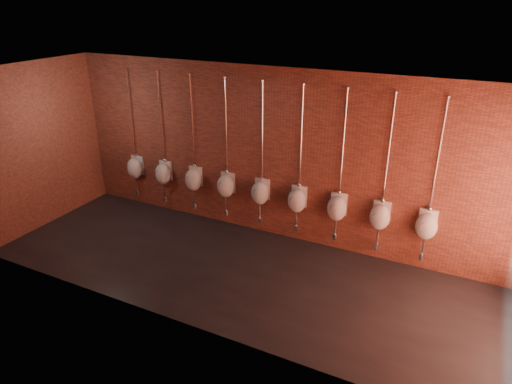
# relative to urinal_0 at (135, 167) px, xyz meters

# --- Properties ---
(ground) EXTENTS (8.50, 8.50, 0.00)m
(ground) POSITION_rel_urinal_0_xyz_m (3.15, -1.38, -0.88)
(ground) COLOR black
(ground) RESTS_ON ground
(room_shell) EXTENTS (8.54, 3.04, 3.22)m
(room_shell) POSITION_rel_urinal_0_xyz_m (3.15, -1.38, 1.13)
(room_shell) COLOR black
(room_shell) RESTS_ON ground
(urinal_0) EXTENTS (0.37, 0.32, 2.71)m
(urinal_0) POSITION_rel_urinal_0_xyz_m (0.00, 0.00, 0.00)
(urinal_0) COLOR silver
(urinal_0) RESTS_ON ground
(urinal_1) EXTENTS (0.37, 0.32, 2.71)m
(urinal_1) POSITION_rel_urinal_0_xyz_m (0.75, 0.00, 0.00)
(urinal_1) COLOR silver
(urinal_1) RESTS_ON ground
(urinal_2) EXTENTS (0.37, 0.32, 2.71)m
(urinal_2) POSITION_rel_urinal_0_xyz_m (1.50, 0.00, 0.00)
(urinal_2) COLOR silver
(urinal_2) RESTS_ON ground
(urinal_3) EXTENTS (0.37, 0.32, 2.71)m
(urinal_3) POSITION_rel_urinal_0_xyz_m (2.25, 0.00, 0.00)
(urinal_3) COLOR silver
(urinal_3) RESTS_ON ground
(urinal_4) EXTENTS (0.37, 0.32, 2.71)m
(urinal_4) POSITION_rel_urinal_0_xyz_m (3.00, 0.00, 0.00)
(urinal_4) COLOR silver
(urinal_4) RESTS_ON ground
(urinal_5) EXTENTS (0.37, 0.32, 2.71)m
(urinal_5) POSITION_rel_urinal_0_xyz_m (3.75, 0.00, 0.00)
(urinal_5) COLOR silver
(urinal_5) RESTS_ON ground
(urinal_6) EXTENTS (0.37, 0.32, 2.71)m
(urinal_6) POSITION_rel_urinal_0_xyz_m (4.50, 0.00, 0.00)
(urinal_6) COLOR silver
(urinal_6) RESTS_ON ground
(urinal_7) EXTENTS (0.37, 0.32, 2.71)m
(urinal_7) POSITION_rel_urinal_0_xyz_m (5.25, 0.00, 0.00)
(urinal_7) COLOR silver
(urinal_7) RESTS_ON ground
(urinal_8) EXTENTS (0.37, 0.32, 2.71)m
(urinal_8) POSITION_rel_urinal_0_xyz_m (6.00, 0.00, 0.00)
(urinal_8) COLOR silver
(urinal_8) RESTS_ON ground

